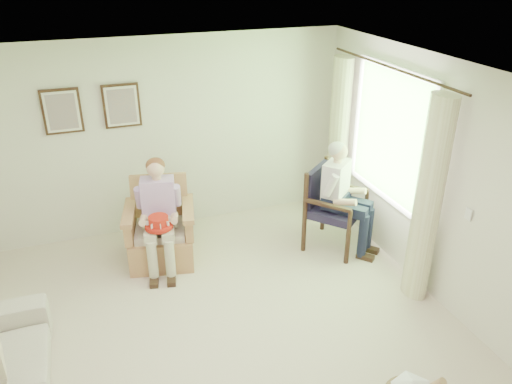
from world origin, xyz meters
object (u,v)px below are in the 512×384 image
(person_wicker, at_px, (160,208))
(red_hat, at_px, (159,223))
(wood_armchair, at_px, (333,203))
(person_dark, at_px, (341,190))
(wicker_armchair, at_px, (161,235))

(person_wicker, height_order, red_hat, person_wicker)
(red_hat, bearing_deg, wood_armchair, -0.93)
(person_wicker, relative_size, person_dark, 0.95)
(wicker_armchair, xyz_separation_m, red_hat, (-0.05, -0.34, 0.37))
(red_hat, bearing_deg, person_wicker, 75.17)
(wicker_armchair, distance_m, wood_armchair, 2.23)
(wicker_armchair, bearing_deg, red_hat, -87.18)
(wood_armchair, distance_m, red_hat, 2.24)
(wicker_armchair, bearing_deg, wood_armchair, 2.11)
(wood_armchair, relative_size, person_dark, 0.75)
(wood_armchair, relative_size, red_hat, 3.27)
(wood_armchair, bearing_deg, person_dark, -130.58)
(wood_armchair, distance_m, person_dark, 0.31)
(person_dark, bearing_deg, wood_armchair, 49.42)
(wicker_armchair, relative_size, red_hat, 3.14)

